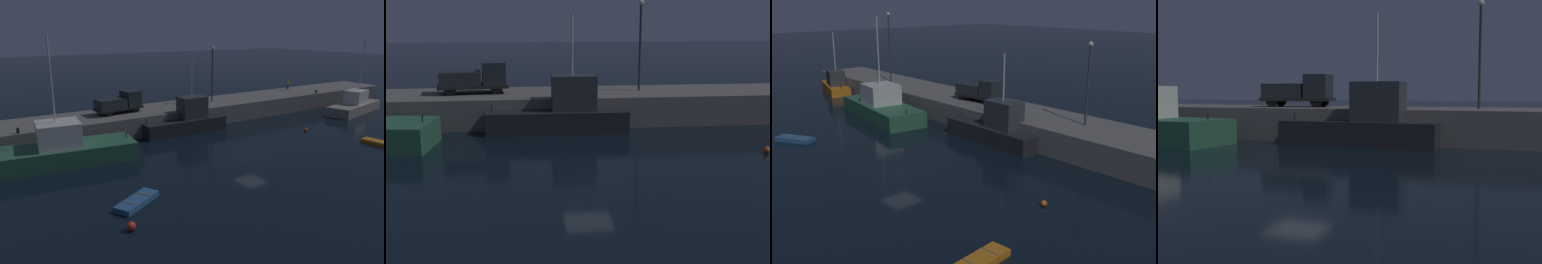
# 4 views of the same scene
# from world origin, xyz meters

# --- Properties ---
(ground_plane) EXTENTS (320.00, 320.00, 0.00)m
(ground_plane) POSITION_xyz_m (0.00, 0.00, 0.00)
(ground_plane) COLOR black
(pier_quay) EXTENTS (78.37, 7.01, 2.32)m
(pier_quay) POSITION_xyz_m (0.00, 14.98, 1.16)
(pier_quay) COLOR slate
(pier_quay) RESTS_ON ground
(fishing_trawler_red) EXTENTS (10.34, 3.26, 8.41)m
(fishing_trawler_red) POSITION_xyz_m (-0.53, 11.13, 1.32)
(fishing_trawler_red) COLOR #232328
(fishing_trawler_red) RESTS_ON ground
(lamp_post_east) EXTENTS (0.44, 0.44, 7.28)m
(lamp_post_east) POSITION_xyz_m (6.29, 15.31, 6.62)
(lamp_post_east) COLOR #38383D
(lamp_post_east) RESTS_ON pier_quay
(utility_truck) EXTENTS (5.69, 2.82, 2.45)m
(utility_truck) POSITION_xyz_m (-7.00, 15.17, 3.54)
(utility_truck) COLOR black
(utility_truck) RESTS_ON pier_quay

